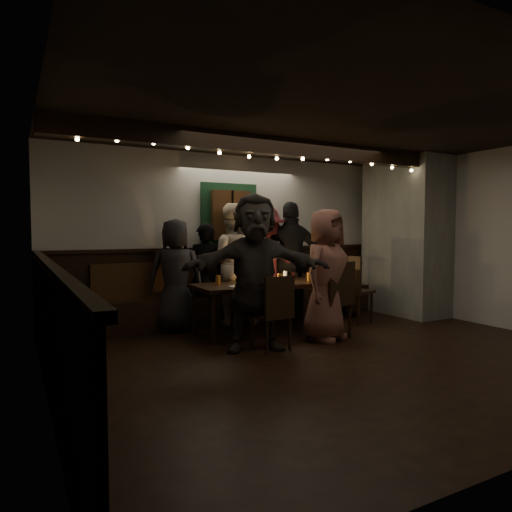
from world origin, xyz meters
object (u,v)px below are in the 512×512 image
person_d (265,264)px  chair_near_left (275,309)px  person_g (326,275)px  high_top (345,281)px  person_f (255,271)px  person_e (292,260)px  chair_near_right (335,295)px  person_b (205,275)px  dining_table (263,287)px  chair_end (351,285)px  person_c (231,264)px  person_a (176,275)px

person_d → chair_near_left: bearing=82.5°
person_g → high_top: bearing=18.5°
person_f → person_e: bearing=63.0°
person_g → chair_near_right: bearing=-30.0°
chair_near_left → person_b: size_ratio=0.59×
high_top → person_d: (-1.35, 0.30, 0.32)m
high_top → person_g: 1.80m
dining_table → chair_near_left: size_ratio=2.16×
chair_end → person_e: person_e is taller
chair_near_left → person_e: bearing=51.8°
person_b → chair_end: bearing=176.5°
dining_table → person_f: bearing=-124.8°
chair_near_right → chair_end: chair_end is taller
person_d → person_f: bearing=75.1°
chair_end → person_d: 1.36m
chair_near_left → person_d: size_ratio=0.50×
person_d → person_c: bearing=21.2°
chair_near_left → person_f: 0.50m
person_b → person_e: bearing=-164.1°
person_b → person_c: 0.42m
person_a → person_g: bearing=154.2°
chair_end → person_f: bearing=-162.4°
person_a → person_g: 2.09m
high_top → person_g: person_g is taller
high_top → person_c: person_c is taller
chair_end → person_e: (-0.57, 0.78, 0.35)m
high_top → dining_table: bearing=-166.6°
chair_near_left → high_top: 2.56m
person_c → person_b: bearing=12.6°
high_top → chair_end: bearing=-121.4°
person_a → person_e: 1.93m
chair_near_right → chair_end: bearing=39.0°
person_a → person_b: 0.50m
dining_table → high_top: 1.85m
person_e → person_b: bearing=19.4°
chair_near_left → dining_table: bearing=69.0°
chair_near_right → person_d: person_d is taller
chair_near_left → person_a: size_ratio=0.56×
high_top → person_g: bearing=-137.1°
person_d → person_a: bearing=21.8°
person_f → person_b: bearing=108.9°
chair_end → person_a: (-2.50, 0.77, 0.21)m
chair_near_left → person_d: (0.81, 1.68, 0.39)m
dining_table → person_g: (0.50, -0.78, 0.22)m
person_c → person_a: bearing=25.3°
chair_end → dining_table: bearing=174.7°
person_g → person_b: bearing=99.9°
chair_near_left → chair_end: chair_end is taller
person_d → chair_end: bearing=157.8°
person_b → person_d: bearing=-161.2°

